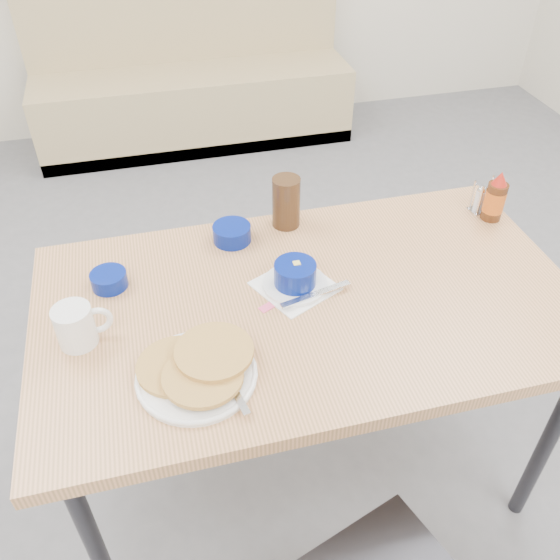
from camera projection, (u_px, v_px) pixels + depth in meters
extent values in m
plane|color=slate|center=(324.00, 533.00, 1.84)|extent=(6.00, 6.00, 0.00)
cube|color=tan|center=(195.00, 106.00, 3.70)|extent=(1.90, 0.55, 0.45)
cube|color=tan|center=(182.00, 12.00, 3.55)|extent=(1.90, 0.12, 1.00)
cube|color=#2D2D33|center=(198.00, 133.00, 3.82)|extent=(1.90, 0.55, 0.08)
cube|color=tan|center=(309.00, 304.00, 1.54)|extent=(1.40, 0.80, 0.04)
cylinder|color=#2D2D33|center=(96.00, 549.00, 1.43)|extent=(0.04, 0.04, 0.72)
cylinder|color=#2D2D33|center=(548.00, 441.00, 1.67)|extent=(0.04, 0.04, 0.72)
cylinder|color=#2D2D33|center=(93.00, 358.00, 1.91)|extent=(0.04, 0.04, 0.72)
cylinder|color=#2D2D33|center=(445.00, 295.00, 2.14)|extent=(0.04, 0.04, 0.72)
cylinder|color=#2D2D33|center=(384.00, 559.00, 1.56)|extent=(0.02, 0.02, 0.43)
cylinder|color=white|center=(197.00, 376.00, 1.32)|extent=(0.27, 0.27, 0.01)
cylinder|color=tan|center=(176.00, 366.00, 1.33)|extent=(0.18, 0.18, 0.01)
cylinder|color=tan|center=(203.00, 376.00, 1.29)|extent=(0.18, 0.18, 0.01)
cylinder|color=tan|center=(214.00, 351.00, 1.33)|extent=(0.18, 0.18, 0.01)
cube|color=silver|center=(236.00, 394.00, 1.27)|extent=(0.04, 0.12, 0.00)
cylinder|color=white|center=(75.00, 326.00, 1.38)|extent=(0.09, 0.09, 0.10)
cylinder|color=black|center=(70.00, 312.00, 1.35)|extent=(0.08, 0.08, 0.00)
torus|color=white|center=(97.00, 321.00, 1.39)|extent=(0.08, 0.02, 0.08)
cube|color=white|center=(295.00, 286.00, 1.56)|extent=(0.24, 0.24, 0.00)
cylinder|color=white|center=(295.00, 284.00, 1.56)|extent=(0.17, 0.17, 0.01)
cylinder|color=navy|center=(295.00, 274.00, 1.54)|extent=(0.11, 0.11, 0.06)
cylinder|color=white|center=(295.00, 267.00, 1.52)|extent=(0.10, 0.10, 0.01)
cube|color=#F4DB60|center=(297.00, 264.00, 1.52)|extent=(0.02, 0.02, 0.01)
cube|color=silver|center=(316.00, 294.00, 1.52)|extent=(0.20, 0.06, 0.01)
cylinder|color=navy|center=(109.00, 280.00, 1.55)|extent=(0.09, 0.09, 0.04)
cylinder|color=navy|center=(232.00, 233.00, 1.71)|extent=(0.11, 0.11, 0.05)
cylinder|color=#392312|center=(286.00, 202.00, 1.74)|extent=(0.09, 0.09, 0.16)
cube|color=silver|center=(482.00, 208.00, 1.85)|extent=(0.09, 0.07, 0.00)
cylinder|color=silver|center=(480.00, 200.00, 1.79)|extent=(0.01, 0.01, 0.10)
cylinder|color=silver|center=(498.00, 195.00, 1.81)|extent=(0.01, 0.01, 0.10)
cylinder|color=silver|center=(472.00, 195.00, 1.82)|extent=(0.01, 0.01, 0.10)
cylinder|color=silver|center=(490.00, 189.00, 1.84)|extent=(0.01, 0.01, 0.10)
cylinder|color=silver|center=(479.00, 200.00, 1.82)|extent=(0.03, 0.03, 0.07)
cylinder|color=#3F3326|center=(489.00, 197.00, 1.83)|extent=(0.03, 0.03, 0.07)
cylinder|color=#47230F|center=(494.00, 202.00, 1.77)|extent=(0.06, 0.06, 0.12)
cylinder|color=orange|center=(494.00, 201.00, 1.77)|extent=(0.06, 0.06, 0.07)
cone|color=#B41D11|center=(501.00, 178.00, 1.72)|extent=(0.05, 0.05, 0.04)
cube|color=#F85280|center=(267.00, 307.00, 1.50)|extent=(0.04, 0.04, 0.00)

